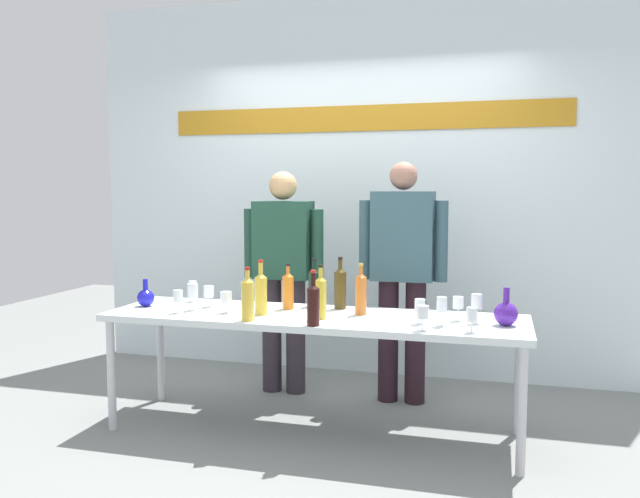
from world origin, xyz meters
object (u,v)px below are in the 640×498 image
(wine_glass_left_3, at_px, (178,297))
(wine_glass_right_4, at_px, (458,303))
(decanter_blue_left, at_px, (146,297))
(wine_bottle_6, at_px, (261,292))
(wine_glass_left_2, at_px, (193,287))
(wine_glass_left_0, at_px, (193,291))
(wine_glass_left_1, at_px, (226,298))
(wine_glass_right_0, at_px, (472,315))
(wine_bottle_3, at_px, (288,290))
(wine_glass_right_3, at_px, (423,313))
(decanter_blue_right, at_px, (506,313))
(display_table, at_px, (313,323))
(presenter_right, at_px, (402,266))
(presenter_left, at_px, (283,268))
(wine_glass_left_4, at_px, (209,292))
(wine_bottle_2, at_px, (314,286))
(wine_bottle_4, at_px, (321,296))
(wine_glass_right_5, at_px, (420,307))
(wine_bottle_1, at_px, (361,292))
(wine_bottle_7, at_px, (313,303))
(wine_glass_right_1, at_px, (442,305))
(wine_bottle_5, at_px, (340,287))
(wine_glass_right_2, at_px, (477,302))
(wine_bottle_0, at_px, (248,298))

(wine_glass_left_3, xyz_separation_m, wine_glass_right_4, (1.65, 0.22, 0.00))
(decanter_blue_left, height_order, wine_bottle_6, wine_bottle_6)
(wine_bottle_6, bearing_deg, wine_glass_left_2, 153.43)
(wine_glass_left_0, distance_m, wine_glass_right_4, 1.61)
(wine_glass_left_1, relative_size, wine_glass_right_0, 0.99)
(wine_glass_left_3, bearing_deg, wine_bottle_3, 27.75)
(wine_glass_right_3, bearing_deg, decanter_blue_right, 30.37)
(display_table, height_order, presenter_right, presenter_right)
(wine_bottle_3, xyz_separation_m, wine_glass_right_4, (1.06, -0.10, -0.02))
(decanter_blue_left, bearing_deg, decanter_blue_right, -0.00)
(presenter_left, xyz_separation_m, wine_glass_right_4, (1.28, -0.67, -0.08))
(wine_glass_left_3, height_order, wine_glass_left_4, wine_glass_left_3)
(wine_glass_left_3, distance_m, wine_glass_right_4, 1.67)
(wine_bottle_6, bearing_deg, wine_bottle_2, 57.32)
(wine_bottle_4, bearing_deg, wine_glass_right_5, 0.72)
(decanter_blue_right, relative_size, wine_bottle_4, 0.67)
(wine_bottle_1, relative_size, wine_glass_left_1, 2.33)
(wine_bottle_7, relative_size, wine_glass_right_1, 1.90)
(wine_bottle_7, distance_m, wine_glass_left_3, 0.90)
(wine_bottle_5, height_order, wine_glass_left_3, wine_bottle_5)
(wine_glass_right_5, bearing_deg, presenter_left, 142.93)
(presenter_right, relative_size, wine_glass_right_3, 12.23)
(wine_glass_left_2, bearing_deg, wine_glass_left_3, -76.09)
(decanter_blue_right, bearing_deg, display_table, 179.11)
(wine_bottle_1, bearing_deg, decanter_blue_left, -175.83)
(wine_bottle_3, distance_m, wine_bottle_7, 0.53)
(wine_glass_right_5, bearing_deg, presenter_right, 104.94)
(presenter_right, relative_size, wine_bottle_2, 5.38)
(decanter_blue_left, bearing_deg, wine_bottle_4, -4.32)
(wine_bottle_1, height_order, wine_glass_right_5, wine_bottle_1)
(wine_bottle_7, bearing_deg, wine_glass_right_2, 18.77)
(wine_glass_right_4, bearing_deg, wine_glass_right_0, -73.14)
(wine_glass_right_1, relative_size, wine_glass_right_4, 1.15)
(presenter_right, bearing_deg, wine_glass_left_0, -146.89)
(wine_bottle_3, xyz_separation_m, wine_bottle_5, (0.31, 0.10, 0.02))
(decanter_blue_right, xyz_separation_m, wine_glass_left_0, (-1.87, -0.05, 0.05))
(wine_bottle_3, bearing_deg, wine_bottle_2, 46.07)
(decanter_blue_left, distance_m, presenter_right, 1.72)
(decanter_blue_left, bearing_deg, wine_glass_left_4, 11.92)
(wine_bottle_7, bearing_deg, display_table, 105.98)
(wine_bottle_7, relative_size, wine_glass_right_0, 2.30)
(wine_bottle_0, bearing_deg, wine_bottle_5, 50.24)
(wine_glass_left_4, bearing_deg, wine_bottle_1, 0.95)
(presenter_right, relative_size, wine_bottle_1, 5.35)
(wine_bottle_1, xyz_separation_m, wine_glass_right_3, (0.41, -0.35, -0.04))
(presenter_right, relative_size, wine_bottle_7, 5.36)
(wine_bottle_4, xyz_separation_m, wine_glass_left_2, (-0.98, 0.33, -0.03))
(wine_bottle_2, height_order, wine_bottle_3, wine_bottle_2)
(wine_bottle_4, height_order, wine_bottle_6, wine_bottle_6)
(presenter_left, height_order, wine_bottle_0, presenter_left)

